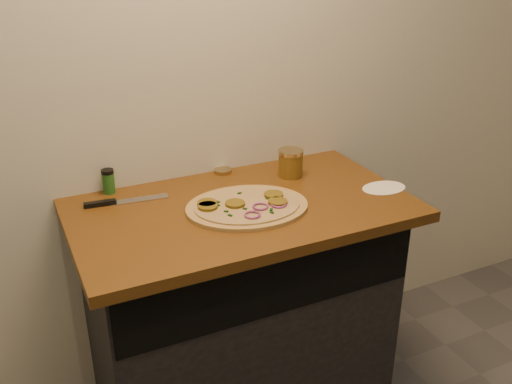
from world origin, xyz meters
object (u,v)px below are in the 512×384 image
chefs_knife (119,202)px  spice_shaker (108,181)px  pizza (247,206)px  salsa_jar (291,163)px

chefs_knife → spice_shaker: spice_shaker is taller
pizza → spice_shaker: bearing=139.8°
pizza → spice_shaker: size_ratio=5.25×
pizza → chefs_knife: pizza is taller
pizza → chefs_knife: (-0.39, 0.24, -0.00)m
pizza → salsa_jar: (0.28, 0.20, 0.04)m
pizza → salsa_jar: 0.34m
chefs_knife → spice_shaker: (-0.01, 0.10, 0.04)m
pizza → spice_shaker: (-0.40, 0.34, 0.04)m
pizza → spice_shaker: spice_shaker is taller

